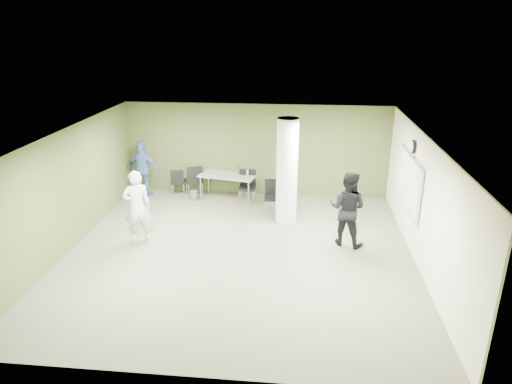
# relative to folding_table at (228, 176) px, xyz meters

# --- Properties ---
(floor) EXTENTS (8.00, 8.00, 0.00)m
(floor) POSITION_rel_folding_table_xyz_m (0.79, -3.34, -0.75)
(floor) COLOR #585845
(floor) RESTS_ON ground
(ceiling) EXTENTS (8.00, 8.00, 0.00)m
(ceiling) POSITION_rel_folding_table_xyz_m (0.79, -3.34, 2.05)
(ceiling) COLOR white
(ceiling) RESTS_ON wall_back
(wall_back) EXTENTS (8.00, 2.80, 0.02)m
(wall_back) POSITION_rel_folding_table_xyz_m (0.79, 0.66, 0.65)
(wall_back) COLOR #4B5829
(wall_back) RESTS_ON floor
(wall_left) EXTENTS (0.02, 8.00, 2.80)m
(wall_left) POSITION_rel_folding_table_xyz_m (-3.21, -3.34, 0.65)
(wall_left) COLOR #4B5829
(wall_left) RESTS_ON floor
(wall_right_cream) EXTENTS (0.02, 8.00, 2.80)m
(wall_right_cream) POSITION_rel_folding_table_xyz_m (4.79, -3.34, 0.65)
(wall_right_cream) COLOR beige
(wall_right_cream) RESTS_ON floor
(column) EXTENTS (0.56, 0.56, 2.80)m
(column) POSITION_rel_folding_table_xyz_m (1.79, -1.34, 0.65)
(column) COLOR silver
(column) RESTS_ON floor
(whiteboard) EXTENTS (0.05, 2.30, 1.30)m
(whiteboard) POSITION_rel_folding_table_xyz_m (4.71, -2.14, 0.75)
(whiteboard) COLOR silver
(whiteboard) RESTS_ON wall_right_cream
(wall_clock) EXTENTS (0.06, 0.32, 0.32)m
(wall_clock) POSITION_rel_folding_table_xyz_m (4.71, -2.14, 1.60)
(wall_clock) COLOR black
(wall_clock) RESTS_ON wall_right_cream
(folding_table) EXTENTS (1.79, 1.06, 1.05)m
(folding_table) POSITION_rel_folding_table_xyz_m (0.00, 0.00, 0.00)
(folding_table) COLOR gray
(folding_table) RESTS_ON floor
(wastebasket) EXTENTS (0.24, 0.24, 0.28)m
(wastebasket) POSITION_rel_folding_table_xyz_m (-1.04, -0.11, -0.61)
(wastebasket) COLOR #4C4C4C
(wastebasket) RESTS_ON floor
(chair_back_left) EXTENTS (0.49, 0.49, 0.84)m
(chair_back_left) POSITION_rel_folding_table_xyz_m (-1.62, 0.24, -0.26)
(chair_back_left) COLOR black
(chair_back_left) RESTS_ON floor
(chair_back_right) EXTENTS (0.66, 0.66, 1.01)m
(chair_back_right) POSITION_rel_folding_table_xyz_m (-1.06, 0.15, -0.16)
(chair_back_right) COLOR black
(chair_back_right) RESTS_ON floor
(chair_table_left) EXTENTS (0.49, 0.49, 0.98)m
(chair_table_left) POSITION_rel_folding_table_xyz_m (0.60, -0.09, -0.18)
(chair_table_left) COLOR black
(chair_table_left) RESTS_ON floor
(chair_table_right) EXTENTS (0.49, 0.49, 0.94)m
(chair_table_right) POSITION_rel_folding_table_xyz_m (1.39, -0.80, -0.20)
(chair_table_right) COLOR black
(chair_table_right) RESTS_ON floor
(woman_white) EXTENTS (0.77, 0.66, 1.80)m
(woman_white) POSITION_rel_folding_table_xyz_m (-1.75, -2.92, 0.15)
(woman_white) COLOR silver
(woman_white) RESTS_ON floor
(man_black) EXTENTS (1.09, 0.98, 1.84)m
(man_black) POSITION_rel_folding_table_xyz_m (3.28, -2.59, 0.17)
(man_black) COLOR black
(man_black) RESTS_ON floor
(man_blue) EXTENTS (1.07, 0.57, 1.74)m
(man_blue) POSITION_rel_folding_table_xyz_m (-2.61, 0.06, 0.12)
(man_blue) COLOR #4564AB
(man_blue) RESTS_ON floor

